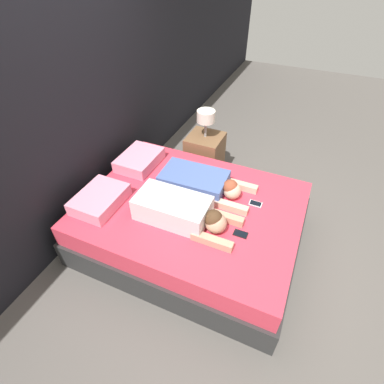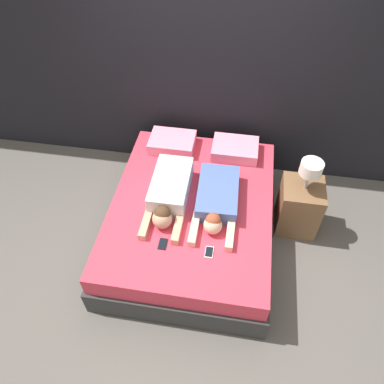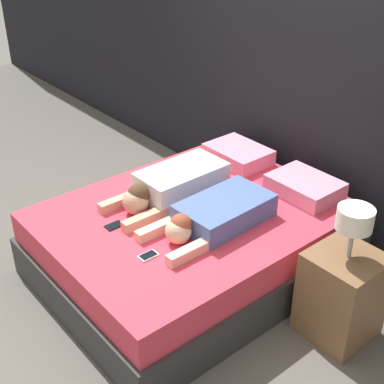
% 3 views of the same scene
% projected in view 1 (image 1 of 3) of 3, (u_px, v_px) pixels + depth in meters
% --- Properties ---
extents(ground_plane, '(12.00, 12.00, 0.00)m').
position_uv_depth(ground_plane, '(192.00, 239.00, 3.20)').
color(ground_plane, '#5B5651').
extents(wall_back, '(12.00, 0.06, 2.60)m').
position_uv_depth(wall_back, '(72.00, 105.00, 2.71)').
color(wall_back, black).
rests_on(wall_back, ground_plane).
extents(bed, '(1.64, 2.08, 0.52)m').
position_uv_depth(bed, '(192.00, 223.00, 3.03)').
color(bed, '#2D2D2D').
rests_on(bed, ground_plane).
extents(pillow_head_left, '(0.50, 0.38, 0.13)m').
position_uv_depth(pillow_head_left, '(100.00, 199.00, 2.81)').
color(pillow_head_left, pink).
rests_on(pillow_head_left, bed).
extents(pillow_head_right, '(0.50, 0.38, 0.13)m').
position_uv_depth(pillow_head_right, '(140.00, 160.00, 3.30)').
color(pillow_head_right, pink).
rests_on(pillow_head_right, bed).
extents(person_left, '(0.37, 0.94, 0.22)m').
position_uv_depth(person_left, '(182.00, 211.00, 2.63)').
color(person_left, silver).
rests_on(person_left, bed).
extents(person_right, '(0.41, 0.94, 0.20)m').
position_uv_depth(person_right, '(202.00, 183.00, 2.97)').
color(person_right, '#4C66A5').
rests_on(person_right, bed).
extents(cell_phone_left, '(0.07, 0.12, 0.01)m').
position_uv_depth(cell_phone_left, '(241.00, 234.00, 2.56)').
color(cell_phone_left, black).
rests_on(cell_phone_left, bed).
extents(cell_phone_right, '(0.07, 0.12, 0.01)m').
position_uv_depth(cell_phone_right, '(255.00, 204.00, 2.85)').
color(cell_phone_right, silver).
rests_on(cell_phone_right, bed).
extents(nightstand, '(0.42, 0.42, 0.93)m').
position_uv_depth(nightstand, '(205.00, 155.00, 3.83)').
color(nightstand, brown).
rests_on(nightstand, ground_plane).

